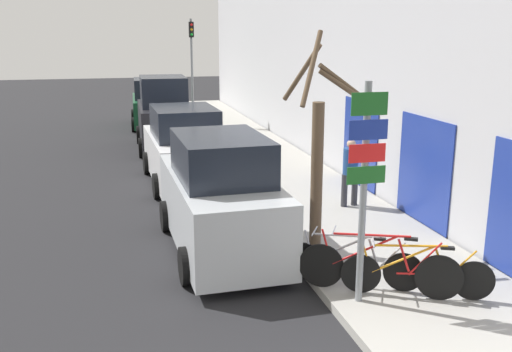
% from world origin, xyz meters
% --- Properties ---
extents(ground_plane, '(80.00, 80.00, 0.00)m').
position_xyz_m(ground_plane, '(0.00, 11.20, 0.00)').
color(ground_plane, black).
extents(sidewalk_curb, '(3.20, 32.00, 0.15)m').
position_xyz_m(sidewalk_curb, '(2.60, 14.00, 0.07)').
color(sidewalk_curb, '#9E9B93').
rests_on(sidewalk_curb, ground).
extents(building_facade, '(0.23, 32.00, 6.50)m').
position_xyz_m(building_facade, '(4.35, 13.93, 3.23)').
color(building_facade, '#BCBCC1').
rests_on(building_facade, ground).
extents(signpost, '(0.58, 0.12, 3.28)m').
position_xyz_m(signpost, '(1.43, 3.58, 2.02)').
color(signpost, gray).
rests_on(signpost, sidewalk_curb).
extents(bicycle_0, '(2.12, 0.93, 0.85)m').
position_xyz_m(bicycle_0, '(2.33, 3.52, 0.52)').
color(bicycle_0, black).
rests_on(bicycle_0, sidewalk_curb).
extents(bicycle_1, '(2.20, 1.24, 0.98)m').
position_xyz_m(bicycle_1, '(1.82, 3.76, 0.57)').
color(bicycle_1, black).
rests_on(bicycle_1, sidewalk_curb).
extents(bicycle_2, '(1.91, 1.15, 0.86)m').
position_xyz_m(bicycle_2, '(1.55, 4.13, 0.52)').
color(bicycle_2, black).
rests_on(bicycle_2, sidewalk_curb).
extents(parked_car_0, '(2.03, 4.47, 2.27)m').
position_xyz_m(parked_car_0, '(-0.14, 6.49, 1.04)').
color(parked_car_0, '#B2B7BC').
rests_on(parked_car_0, ground).
extents(parked_car_1, '(2.12, 4.41, 2.14)m').
position_xyz_m(parked_car_1, '(-0.16, 11.70, 0.98)').
color(parked_car_1, silver).
rests_on(parked_car_1, ground).
extents(parked_car_2, '(1.99, 4.17, 2.60)m').
position_xyz_m(parked_car_2, '(-0.25, 16.67, 1.16)').
color(parked_car_2, black).
rests_on(parked_car_2, ground).
extents(parked_car_3, '(2.07, 4.37, 2.13)m').
position_xyz_m(parked_car_3, '(-0.25, 21.97, 0.96)').
color(parked_car_3, '#144728').
rests_on(parked_car_3, ground).
extents(pedestrian_near, '(0.41, 0.35, 1.57)m').
position_xyz_m(pedestrian_near, '(3.22, 8.15, 1.06)').
color(pedestrian_near, '#333338').
rests_on(pedestrian_near, sidewalk_curb).
extents(street_tree, '(1.50, 1.21, 3.97)m').
position_xyz_m(street_tree, '(1.50, 5.70, 1.92)').
color(street_tree, brown).
rests_on(street_tree, sidewalk_curb).
extents(traffic_light, '(0.20, 0.30, 4.50)m').
position_xyz_m(traffic_light, '(1.41, 21.09, 3.03)').
color(traffic_light, gray).
rests_on(traffic_light, sidewalk_curb).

